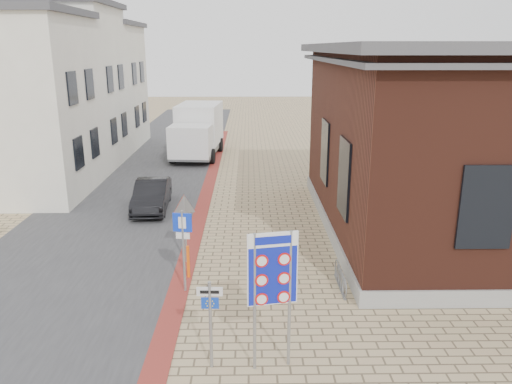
# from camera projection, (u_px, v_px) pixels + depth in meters

# --- Properties ---
(ground) EXTENTS (120.00, 120.00, 0.00)m
(ground) POSITION_uv_depth(u_px,v_px,m) (249.00, 329.00, 12.28)
(ground) COLOR tan
(ground) RESTS_ON ground
(road_strip) EXTENTS (7.00, 60.00, 0.02)m
(road_strip) POSITION_uv_depth(u_px,v_px,m) (146.00, 177.00, 26.60)
(road_strip) COLOR #38383A
(road_strip) RESTS_ON ground
(curb_strip) EXTENTS (0.60, 40.00, 0.02)m
(curb_strip) POSITION_uv_depth(u_px,v_px,m) (203.00, 205.00, 21.85)
(curb_strip) COLOR maroon
(curb_strip) RESTS_ON ground
(brick_building) EXTENTS (13.00, 13.00, 6.80)m
(brick_building) POSITION_uv_depth(u_px,v_px,m) (495.00, 138.00, 18.15)
(brick_building) COLOR gray
(brick_building) RESTS_ON ground
(townhouse_near) EXTENTS (7.40, 6.40, 8.30)m
(townhouse_near) POSITION_uv_depth(u_px,v_px,m) (5.00, 105.00, 22.48)
(townhouse_near) COLOR silver
(townhouse_near) RESTS_ON ground
(townhouse_mid) EXTENTS (7.40, 6.40, 9.10)m
(townhouse_mid) POSITION_uv_depth(u_px,v_px,m) (54.00, 86.00, 28.13)
(townhouse_mid) COLOR silver
(townhouse_mid) RESTS_ON ground
(townhouse_far) EXTENTS (7.40, 6.40, 8.30)m
(townhouse_far) POSITION_uv_depth(u_px,v_px,m) (87.00, 85.00, 34.00)
(townhouse_far) COLOR silver
(townhouse_far) RESTS_ON ground
(bike_rack) EXTENTS (0.08, 1.80, 0.60)m
(bike_rack) POSITION_uv_depth(u_px,v_px,m) (340.00, 279.00, 14.36)
(bike_rack) COLOR slate
(bike_rack) RESTS_ON ground
(sedan) EXTENTS (1.55, 3.89, 1.26)m
(sedan) POSITION_uv_depth(u_px,v_px,m) (152.00, 195.00, 21.16)
(sedan) COLOR black
(sedan) RESTS_ON ground
(box_truck) EXTENTS (3.00, 6.34, 3.22)m
(box_truck) POSITION_uv_depth(u_px,v_px,m) (198.00, 130.00, 31.17)
(box_truck) COLOR slate
(box_truck) RESTS_ON ground
(border_sign) EXTENTS (1.05, 0.25, 3.11)m
(border_sign) POSITION_uv_depth(u_px,v_px,m) (273.00, 272.00, 10.22)
(border_sign) COLOR gray
(border_sign) RESTS_ON ground
(essen_sign) EXTENTS (0.55, 0.07, 2.02)m
(essen_sign) POSITION_uv_depth(u_px,v_px,m) (210.00, 313.00, 10.46)
(essen_sign) COLOR gray
(essen_sign) RESTS_ON ground
(parking_sign) EXTENTS (0.53, 0.12, 2.41)m
(parking_sign) POSITION_uv_depth(u_px,v_px,m) (183.00, 237.00, 13.72)
(parking_sign) COLOR gray
(parking_sign) RESTS_ON ground
(yield_sign) EXTENTS (0.78, 0.24, 2.24)m
(yield_sign) POSITION_uv_depth(u_px,v_px,m) (185.00, 213.00, 15.60)
(yield_sign) COLOR gray
(yield_sign) RESTS_ON ground
(bollard) EXTENTS (0.12, 0.12, 1.03)m
(bollard) POSITION_uv_depth(u_px,v_px,m) (188.00, 262.00, 14.86)
(bollard) COLOR #FF5C0D
(bollard) RESTS_ON ground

